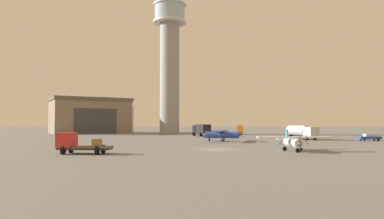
# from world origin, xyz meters

# --- Properties ---
(ground_plane) EXTENTS (400.00, 400.00, 0.00)m
(ground_plane) POSITION_xyz_m (0.00, 0.00, 0.00)
(ground_plane) COLOR slate
(control_tower) EXTENTS (10.26, 10.26, 44.41)m
(control_tower) POSITION_xyz_m (-9.49, 57.12, 23.43)
(control_tower) COLOR gray
(control_tower) RESTS_ON ground_plane
(hangar) EXTENTS (29.55, 26.44, 11.55)m
(hangar) POSITION_xyz_m (-36.54, 66.10, 5.80)
(hangar) COLOR #7A6B56
(hangar) RESTS_ON ground_plane
(airplane_blue) EXTENTS (8.13, 10.38, 3.07)m
(airplane_blue) POSITION_xyz_m (2.75, 18.36, 1.43)
(airplane_blue) COLOR #2847A8
(airplane_blue) RESTS_ON ground_plane
(airplane_white) EXTENTS (9.23, 7.25, 2.73)m
(airplane_white) POSITION_xyz_m (9.60, -2.51, 1.27)
(airplane_white) COLOR white
(airplane_white) RESTS_ON ground_plane
(truck_flatbed_red) EXTENTS (6.38, 3.45, 2.48)m
(truck_flatbed_red) POSITION_xyz_m (-16.96, -5.87, 1.21)
(truck_flatbed_red) COLOR #38383D
(truck_flatbed_red) RESTS_ON ground_plane
(truck_box_black) EXTENTS (4.73, 7.32, 3.06)m
(truck_box_black) POSITION_xyz_m (-0.25, 41.49, 1.73)
(truck_box_black) COLOR #38383D
(truck_box_black) RESTS_ON ground_plane
(truck_fuel_tanker_silver) EXTENTS (5.29, 7.49, 3.04)m
(truck_fuel_tanker_silver) POSITION_xyz_m (20.33, 25.09, 1.71)
(truck_fuel_tanker_silver) COLOR #38383D
(truck_fuel_tanker_silver) RESTS_ON ground_plane
(car_blue) EXTENTS (4.17, 2.40, 1.37)m
(car_blue) POSITION_xyz_m (32.05, 20.01, 0.74)
(car_blue) COLOR #2847A8
(car_blue) RESTS_ON ground_plane
(light_post_north) EXTENTS (0.44, 0.44, 8.64)m
(light_post_north) POSITION_xyz_m (-19.33, 48.81, 5.15)
(light_post_north) COLOR #38383D
(light_post_north) RESTS_ON ground_plane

